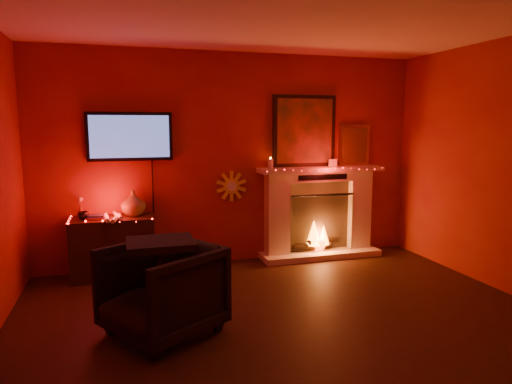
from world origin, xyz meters
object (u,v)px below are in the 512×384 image
fireplace (318,204)px  armchair (162,290)px  console_table (114,243)px  tv (130,137)px  sunburst_clock (232,186)px

fireplace → armchair: 2.93m
fireplace → console_table: bearing=-177.3°
console_table → armchair: console_table is taller
tv → console_table: 1.28m
sunburst_clock → console_table: size_ratio=0.39×
fireplace → armchair: bearing=-141.3°
tv → sunburst_clock: bearing=1.2°
tv → console_table: bearing=-140.7°
sunburst_clock → armchair: (-1.08, -1.91, -0.61)m
sunburst_clock → console_table: bearing=-171.6°
console_table → tv: bearing=39.3°
console_table → armchair: bearing=-76.6°
sunburst_clock → armchair: 2.28m
fireplace → sunburst_clock: (-1.19, 0.09, 0.28)m
sunburst_clock → fireplace: bearing=-4.4°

